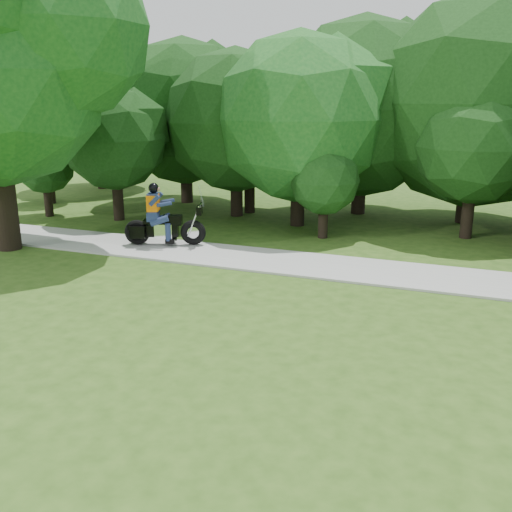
# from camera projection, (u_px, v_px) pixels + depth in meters

# --- Properties ---
(ground) EXTENTS (100.00, 100.00, 0.00)m
(ground) POSITION_uv_depth(u_px,v_px,m) (267.00, 442.00, 7.49)
(ground) COLOR #2A4C15
(ground) RESTS_ON ground
(walkway) EXTENTS (60.00, 2.20, 0.06)m
(walkway) POSITION_uv_depth(u_px,v_px,m) (373.00, 271.00, 14.67)
(walkway) COLOR #9C9C97
(walkway) RESTS_ON ground
(tree_line) EXTENTS (39.23, 11.76, 7.79)m
(tree_line) POSITION_uv_depth(u_px,v_px,m) (468.00, 119.00, 18.76)
(tree_line) COLOR black
(tree_line) RESTS_ON ground
(touring_motorcycle) EXTENTS (2.38, 1.34, 1.87)m
(touring_motorcycle) POSITION_uv_depth(u_px,v_px,m) (160.00, 223.00, 17.01)
(touring_motorcycle) COLOR black
(touring_motorcycle) RESTS_ON walkway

